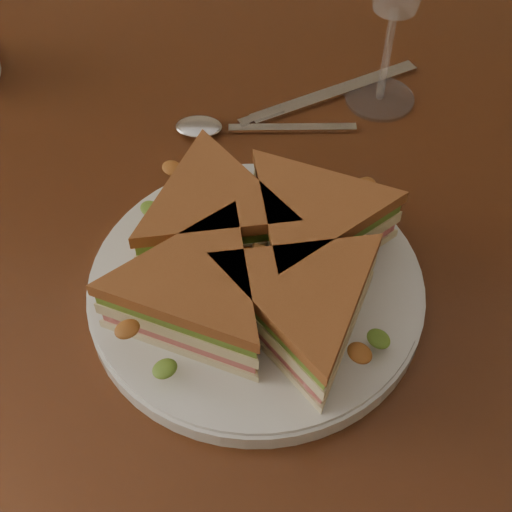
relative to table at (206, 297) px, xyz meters
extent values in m
cube|color=#37190C|center=(0.00, 0.00, 0.08)|extent=(1.20, 0.80, 0.04)
cylinder|color=silver|center=(0.05, -0.06, 0.11)|extent=(0.28, 0.28, 0.02)
cube|color=silver|center=(0.08, 0.14, 0.10)|extent=(0.13, 0.02, 0.00)
ellipsoid|color=silver|center=(-0.01, 0.14, 0.10)|extent=(0.05, 0.03, 0.01)
cube|color=silver|center=(0.13, 0.20, 0.10)|extent=(0.18, 0.12, 0.00)
cube|color=silver|center=(0.05, 0.16, 0.10)|extent=(0.05, 0.03, 0.00)
cylinder|color=white|center=(0.17, 0.20, 0.10)|extent=(0.07, 0.07, 0.00)
cylinder|color=white|center=(0.17, 0.20, 0.16)|extent=(0.01, 0.01, 0.10)
camera|label=1|loc=(0.07, -0.41, 0.58)|focal=50.00mm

